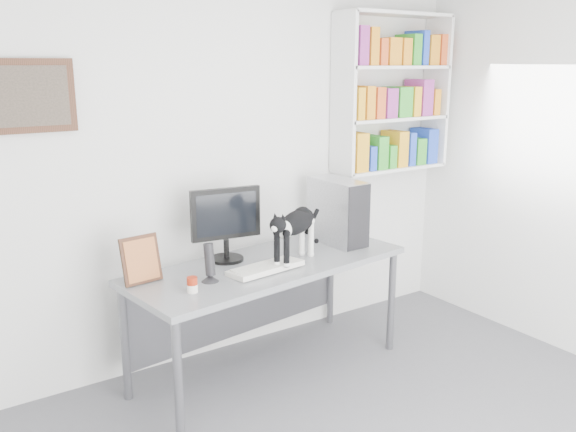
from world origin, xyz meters
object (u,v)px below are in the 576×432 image
(monitor, at_px, (226,224))
(leaning_print, at_px, (141,259))
(soup_can, at_px, (192,285))
(cat, at_px, (296,236))
(speaker, at_px, (210,262))
(desk, at_px, (269,318))
(pc_tower, at_px, (337,211))
(bookshelf, at_px, (392,93))
(keyboard, at_px, (266,268))

(monitor, distance_m, leaning_print, 0.64)
(soup_can, height_order, cat, cat)
(speaker, bearing_deg, desk, 16.52)
(cat, bearing_deg, pc_tower, -6.77)
(pc_tower, relative_size, cat, 0.80)
(bookshelf, bearing_deg, desk, -165.36)
(desk, distance_m, keyboard, 0.45)
(keyboard, height_order, soup_can, soup_can)
(keyboard, relative_size, speaker, 2.02)
(monitor, relative_size, soup_can, 5.51)
(pc_tower, distance_m, speaker, 1.18)
(bookshelf, bearing_deg, pc_tower, -161.17)
(keyboard, distance_m, speaker, 0.40)
(monitor, bearing_deg, soup_can, -128.98)
(desk, relative_size, leaning_print, 6.40)
(desk, relative_size, cat, 3.24)
(bookshelf, bearing_deg, leaning_print, -173.38)
(bookshelf, xyz_separation_m, monitor, (-1.61, -0.17, -0.80))
(speaker, distance_m, leaning_print, 0.41)
(keyboard, relative_size, pc_tower, 1.07)
(pc_tower, bearing_deg, speaker, -170.19)
(bookshelf, height_order, keyboard, bookshelf)
(bookshelf, xyz_separation_m, leaning_print, (-2.24, -0.26, -0.90))
(keyboard, xyz_separation_m, leaning_print, (-0.73, 0.24, 0.13))
(desk, height_order, speaker, speaker)
(monitor, bearing_deg, keyboard, -63.36)
(desk, bearing_deg, cat, -39.27)
(monitor, distance_m, soup_can, 0.64)
(keyboard, distance_m, cat, 0.30)
(bookshelf, xyz_separation_m, keyboard, (-1.50, -0.50, -1.03))
(speaker, height_order, cat, cat)
(monitor, height_order, keyboard, monitor)
(keyboard, xyz_separation_m, cat, (0.25, 0.03, 0.16))
(keyboard, height_order, speaker, speaker)
(bookshelf, bearing_deg, soup_can, -164.26)
(monitor, bearing_deg, leaning_print, -163.57)
(soup_can, bearing_deg, speaker, 32.21)
(pc_tower, height_order, speaker, pc_tower)
(bookshelf, height_order, speaker, bookshelf)
(desk, distance_m, speaker, 0.72)
(bookshelf, distance_m, desk, 2.05)
(desk, xyz_separation_m, speaker, (-0.49, -0.11, 0.52))
(monitor, height_order, pc_tower, monitor)
(pc_tower, xyz_separation_m, leaning_print, (-1.50, -0.01, -0.09))
(leaning_print, bearing_deg, cat, -17.94)
(keyboard, bearing_deg, soup_can, -178.68)
(pc_tower, height_order, leaning_print, pc_tower)
(bookshelf, xyz_separation_m, speaker, (-1.89, -0.47, -0.93))
(bookshelf, relative_size, soup_can, 13.50)
(desk, height_order, keyboard, keyboard)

